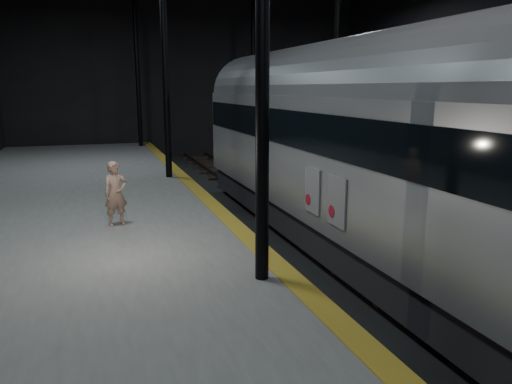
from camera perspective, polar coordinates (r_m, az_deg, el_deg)
name	(u,v)px	position (r m, az deg, el deg)	size (l,w,h in m)	color
ground	(339,247)	(15.17, 9.42, -6.23)	(44.00, 44.00, 0.00)	black
platform_left	(70,257)	(13.41, -20.46, -7.02)	(9.00, 43.80, 1.00)	#555553
tactile_strip	(234,224)	(13.72, -2.59, -3.64)	(0.50, 43.80, 0.01)	olive
track	(339,245)	(15.15, 9.43, -5.99)	(2.40, 43.00, 0.24)	#3F3328
train	(376,144)	(12.97, 13.54, 5.36)	(3.28, 21.94, 5.86)	#929699
woman	(116,194)	(13.92, -15.74, -0.18)	(0.64, 0.42, 1.75)	tan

